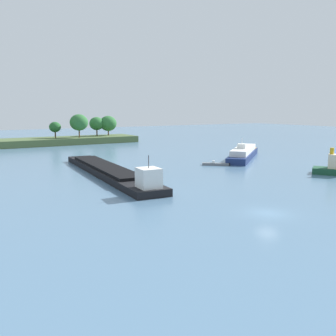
{
  "coord_description": "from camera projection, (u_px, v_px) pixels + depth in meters",
  "views": [
    {
      "loc": [
        -32.58,
        -29.84,
        12.11
      ],
      "look_at": [
        4.12,
        28.53,
        1.2
      ],
      "focal_mm": 40.3,
      "sensor_mm": 36.0,
      "label": 1
    }
  ],
  "objects": [
    {
      "name": "treeline_island",
      "position": [
        6.0,
        138.0,
        119.72
      ],
      "size": [
        86.64,
        13.96,
        10.75
      ],
      "color": "#4C6038",
      "rests_on": "ground"
    },
    {
      "name": "fishing_skiff",
      "position": [
        216.0,
        164.0,
        81.14
      ],
      "size": [
        5.07,
        4.46,
        1.01
      ],
      "color": "slate",
      "rests_on": "ground"
    },
    {
      "name": "ground_plane",
      "position": [
        268.0,
        213.0,
        43.98
      ],
      "size": [
        400.0,
        400.0,
        0.0
      ],
      "primitive_type": "plane",
      "color": "slate"
    },
    {
      "name": "white_riverboat",
      "position": [
        243.0,
        153.0,
        92.1
      ],
      "size": [
        22.47,
        19.35,
        5.29
      ],
      "color": "navy",
      "rests_on": "ground"
    },
    {
      "name": "cargo_barge",
      "position": [
        109.0,
        171.0,
        68.73
      ],
      "size": [
        9.24,
        42.52,
        5.72
      ],
      "color": "black",
      "rests_on": "ground"
    }
  ]
}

